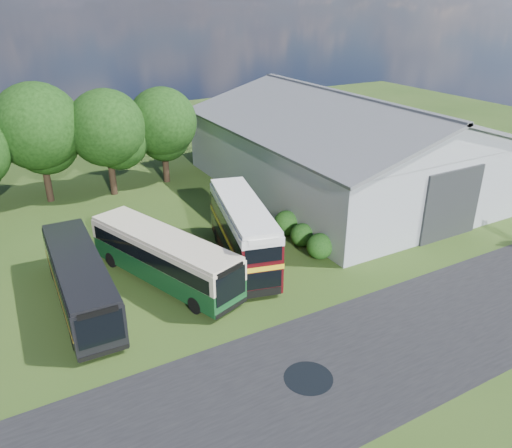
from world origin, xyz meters
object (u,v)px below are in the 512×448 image
bus_green_single (164,257)px  bus_maroon_double (243,233)px  storage_shed (342,140)px  bus_dark_single (80,280)px

bus_green_single → bus_maroon_double: 5.14m
storage_shed → bus_maroon_double: storage_shed is taller
storage_shed → bus_green_single: 20.84m
bus_green_single → bus_maroon_double: bus_maroon_double is taller
storage_shed → bus_dark_single: size_ratio=2.34×
bus_dark_single → storage_shed: bearing=20.5°
storage_shed → bus_green_single: storage_shed is taller
storage_shed → bus_dark_single: (-23.89, -8.15, -2.62)m
bus_green_single → bus_dark_single: bus_green_single is taller
storage_shed → bus_dark_single: bearing=-161.2°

